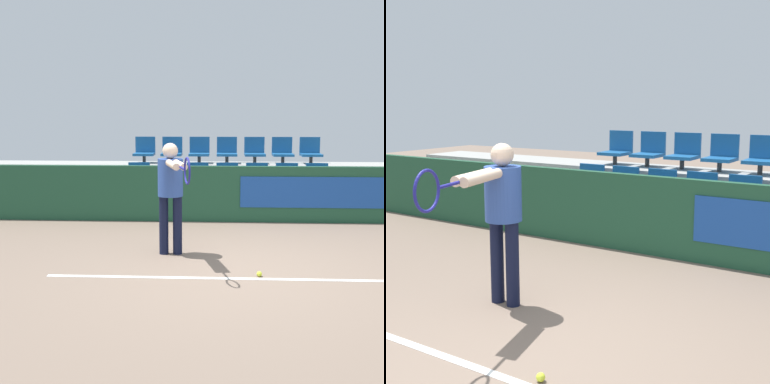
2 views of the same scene
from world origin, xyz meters
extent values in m
plane|color=#7A6656|center=(0.00, 0.00, 0.00)|extent=(30.00, 30.00, 0.00)
cube|color=white|center=(0.00, -0.27, 0.00)|extent=(4.50, 0.08, 0.01)
cube|color=#1E4C33|center=(0.00, 3.19, 0.51)|extent=(11.76, 0.12, 1.03)
cube|color=#9E9E99|center=(0.00, 3.73, 0.23)|extent=(11.36, 0.93, 0.47)
cube|color=#9E9E99|center=(0.00, 4.66, 0.47)|extent=(11.36, 0.93, 0.94)
cylinder|color=#333333|center=(-1.75, 3.78, 0.55)|extent=(0.07, 0.07, 0.16)
cube|color=#195693|center=(-1.75, 3.78, 0.65)|extent=(0.43, 0.46, 0.05)
cube|color=#195693|center=(-1.75, 3.99, 0.85)|extent=(0.43, 0.04, 0.34)
cylinder|color=#333333|center=(-1.17, 3.78, 0.55)|extent=(0.07, 0.07, 0.16)
cube|color=#195693|center=(-1.17, 3.78, 0.65)|extent=(0.43, 0.46, 0.05)
cube|color=#195693|center=(-1.17, 3.99, 0.85)|extent=(0.43, 0.04, 0.34)
cylinder|color=#333333|center=(-0.58, 3.78, 0.55)|extent=(0.07, 0.07, 0.16)
cube|color=#195693|center=(-0.58, 3.78, 0.65)|extent=(0.43, 0.46, 0.05)
cube|color=#195693|center=(-0.58, 3.99, 0.85)|extent=(0.43, 0.04, 0.34)
cylinder|color=#333333|center=(0.00, 3.78, 0.55)|extent=(0.07, 0.07, 0.16)
cube|color=#195693|center=(0.00, 3.78, 0.65)|extent=(0.43, 0.46, 0.05)
cube|color=#195693|center=(0.00, 3.99, 0.85)|extent=(0.43, 0.04, 0.34)
cylinder|color=#333333|center=(0.58, 3.78, 0.55)|extent=(0.07, 0.07, 0.16)
cube|color=#195693|center=(0.58, 3.78, 0.65)|extent=(0.43, 0.46, 0.05)
cube|color=#195693|center=(0.58, 3.99, 0.85)|extent=(0.43, 0.04, 0.34)
cylinder|color=#333333|center=(-1.75, 4.71, 1.02)|extent=(0.07, 0.07, 0.16)
cube|color=#195693|center=(-1.75, 4.71, 1.12)|extent=(0.43, 0.46, 0.05)
cube|color=#195693|center=(-1.75, 4.92, 1.31)|extent=(0.43, 0.04, 0.34)
cylinder|color=#333333|center=(-1.17, 4.71, 1.02)|extent=(0.07, 0.07, 0.16)
cube|color=#195693|center=(-1.17, 4.71, 1.12)|extent=(0.43, 0.46, 0.05)
cube|color=#195693|center=(-1.17, 4.92, 1.31)|extent=(0.43, 0.04, 0.34)
cylinder|color=#333333|center=(-0.58, 4.71, 1.02)|extent=(0.07, 0.07, 0.16)
cube|color=#195693|center=(-0.58, 4.71, 1.12)|extent=(0.43, 0.46, 0.05)
cube|color=#195693|center=(-0.58, 4.92, 1.31)|extent=(0.43, 0.04, 0.34)
cylinder|color=#333333|center=(0.00, 4.71, 1.02)|extent=(0.07, 0.07, 0.16)
cube|color=#195693|center=(0.00, 4.71, 1.12)|extent=(0.43, 0.46, 0.05)
cube|color=#195693|center=(0.00, 4.92, 1.31)|extent=(0.43, 0.04, 0.34)
cylinder|color=#333333|center=(0.58, 4.71, 1.02)|extent=(0.07, 0.07, 0.16)
cube|color=#195693|center=(0.58, 4.71, 1.12)|extent=(0.43, 0.46, 0.05)
cube|color=#195693|center=(0.58, 4.92, 1.31)|extent=(0.43, 0.04, 0.34)
cylinder|color=black|center=(-0.93, 0.84, 0.42)|extent=(0.13, 0.13, 0.83)
cylinder|color=black|center=(-0.73, 0.84, 0.42)|extent=(0.13, 0.13, 0.83)
cylinder|color=#2D4C99|center=(-0.83, 0.84, 1.09)|extent=(0.35, 0.35, 0.52)
sphere|color=beige|center=(-0.83, 0.84, 1.46)|extent=(0.22, 0.22, 0.22)
cylinder|color=beige|center=(-0.76, 0.38, 1.31)|extent=(0.24, 0.61, 0.09)
cylinder|color=beige|center=(-0.66, 0.38, 1.31)|extent=(0.24, 0.61, 0.09)
cylinder|color=navy|center=(-0.59, -0.06, 1.31)|extent=(0.10, 0.30, 0.03)
torus|color=navy|center=(-0.52, -0.35, 1.31)|extent=(0.10, 0.32, 0.32)
sphere|color=#CCDB33|center=(0.35, -0.17, 0.03)|extent=(0.07, 0.07, 0.07)
camera|label=1|loc=(-0.13, -6.51, 1.98)|focal=50.00mm
camera|label=2|loc=(2.46, -2.97, 1.95)|focal=50.00mm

